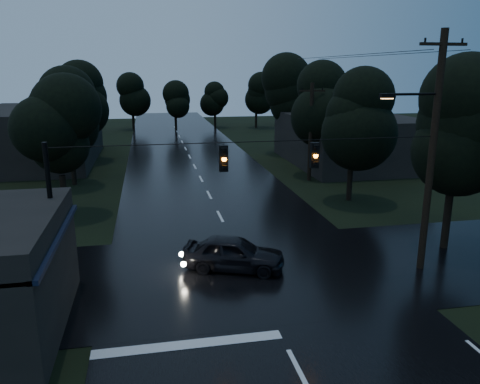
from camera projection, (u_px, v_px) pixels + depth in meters
name	position (u px, v px, depth m)	size (l,w,h in m)	color
main_road	(201.00, 179.00, 37.17)	(12.00, 120.00, 0.02)	black
cross_street	(248.00, 272.00, 20.08)	(60.00, 9.00, 0.02)	black
building_far_right	(347.00, 140.00, 43.02)	(10.00, 14.00, 4.40)	black
building_far_left	(38.00, 136.00, 43.42)	(10.00, 16.00, 5.00)	black
utility_pole_main	(430.00, 150.00, 19.18)	(3.50, 0.30, 10.00)	black
utility_pole_far	(311.00, 131.00, 35.83)	(2.00, 0.30, 7.50)	black
anchor_pole_left	(53.00, 224.00, 16.98)	(0.18, 0.18, 6.00)	black
span_signals	(269.00, 156.00, 17.90)	(15.00, 0.37, 1.12)	black
tree_corner_near	(458.00, 125.00, 21.38)	(4.48, 4.48, 9.44)	black
tree_left_a	(57.00, 128.00, 26.57)	(3.92, 3.92, 8.26)	black
tree_left_b	(68.00, 110.00, 33.95)	(4.20, 4.20, 8.85)	black
tree_left_c	(78.00, 97.00, 43.24)	(4.48, 4.48, 9.44)	black
tree_right_a	(354.00, 115.00, 29.83)	(4.20, 4.20, 8.85)	black
tree_right_b	(319.00, 101.00, 37.44)	(4.48, 4.48, 9.44)	black
tree_right_c	(289.00, 91.00, 46.95)	(4.76, 4.76, 10.03)	black
car	(234.00, 253.00, 20.22)	(1.76, 4.37, 1.49)	black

